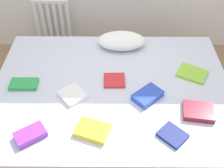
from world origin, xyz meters
The scene contains 13 objects.
ground_plane centered at (0.00, 0.00, 0.00)m, with size 8.00×8.00×0.00m, color #93704C.
bed centered at (0.00, 0.00, 0.25)m, with size 2.00×1.50×0.50m.
radiator centered at (-0.70, 1.20, 0.38)m, with size 0.41×0.04×0.57m.
pillow centered at (0.09, 0.56, 0.57)m, with size 0.45×0.28×0.13m, color white.
textbook_purple centered at (-0.55, -0.51, 0.52)m, with size 0.21×0.13×0.05m, color purple.
textbook_blue centered at (0.28, -0.13, 0.53)m, with size 0.23×0.15×0.05m, color #2847B7.
textbook_white centered at (-0.31, -0.11, 0.52)m, with size 0.17×0.19×0.04m, color white.
textbook_red centered at (0.02, 0.06, 0.51)m, with size 0.18×0.17×0.02m, color red.
textbook_maroon centered at (0.64, -0.29, 0.52)m, with size 0.22×0.18×0.05m, color maroon.
textbook_yellow centered at (-0.13, -0.46, 0.52)m, with size 0.23×0.16×0.04m, color yellow.
textbook_lime centered at (0.69, 0.15, 0.51)m, with size 0.23×0.19×0.02m, color #8CC638.
textbook_green centered at (-0.72, 0.01, 0.52)m, with size 0.23×0.13×0.03m, color green.
textbook_navy centered at (0.42, -0.49, 0.51)m, with size 0.18×0.15×0.03m, color navy.
Camera 1 is at (0.01, -1.63, 2.07)m, focal length 44.12 mm.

